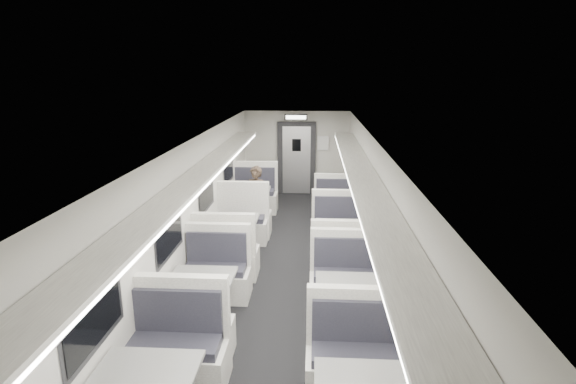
# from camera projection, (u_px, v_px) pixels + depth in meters

# --- Properties ---
(room) EXTENTS (3.24, 12.24, 2.64)m
(room) POSITION_uv_depth(u_px,v_px,m) (281.00, 218.00, 7.16)
(room) COLOR black
(room) RESTS_ON ground
(booth_left_a) EXTENTS (1.16, 2.36, 1.26)m
(booth_left_a) POSITION_uv_depth(u_px,v_px,m) (249.00, 205.00, 10.58)
(booth_left_a) COLOR white
(booth_left_a) RESTS_ON room
(booth_left_b) EXTENTS (1.11, 2.26, 1.21)m
(booth_left_b) POSITION_uv_depth(u_px,v_px,m) (234.00, 237.00, 8.61)
(booth_left_b) COLOR white
(booth_left_b) RESTS_ON room
(booth_left_c) EXTENTS (1.07, 2.17, 1.16)m
(booth_left_c) POSITION_uv_depth(u_px,v_px,m) (204.00, 299.00, 6.29)
(booth_left_c) COLOR white
(booth_left_c) RESTS_ON room
(booth_right_a) EXTENTS (0.96, 1.95, 1.04)m
(booth_right_a) POSITION_uv_depth(u_px,v_px,m) (335.00, 212.00, 10.33)
(booth_right_a) COLOR white
(booth_right_a) RESTS_ON room
(booth_right_b) EXTENTS (1.04, 2.12, 1.13)m
(booth_right_b) POSITION_uv_depth(u_px,v_px,m) (339.00, 242.00, 8.43)
(booth_right_b) COLOR white
(booth_right_b) RESTS_ON room
(booth_right_c) EXTENTS (1.05, 2.13, 1.14)m
(booth_right_c) POSITION_uv_depth(u_px,v_px,m) (347.00, 305.00, 6.13)
(booth_right_c) COLOR white
(booth_right_c) RESTS_ON room
(passenger) EXTENTS (0.64, 0.55, 1.49)m
(passenger) POSITION_uv_depth(u_px,v_px,m) (256.00, 200.00, 9.86)
(passenger) COLOR black
(passenger) RESTS_ON room
(window_a) EXTENTS (0.02, 1.18, 0.84)m
(window_a) POSITION_uv_depth(u_px,v_px,m) (229.00, 165.00, 10.49)
(window_a) COLOR black
(window_a) RESTS_ON room
(window_b) EXTENTS (0.02, 1.18, 0.84)m
(window_b) POSITION_uv_depth(u_px,v_px,m) (206.00, 189.00, 8.37)
(window_b) COLOR black
(window_b) RESTS_ON room
(window_c) EXTENTS (0.02, 1.18, 0.84)m
(window_c) POSITION_uv_depth(u_px,v_px,m) (169.00, 229.00, 6.25)
(window_c) COLOR black
(window_c) RESTS_ON room
(window_d) EXTENTS (0.02, 1.18, 0.84)m
(window_d) POSITION_uv_depth(u_px,v_px,m) (94.00, 309.00, 4.13)
(window_d) COLOR black
(window_d) RESTS_ON room
(luggage_rack_left) EXTENTS (0.46, 10.40, 0.09)m
(luggage_rack_left) POSITION_uv_depth(u_px,v_px,m) (197.00, 178.00, 6.76)
(luggage_rack_left) COLOR white
(luggage_rack_left) RESTS_ON room
(luggage_rack_right) EXTENTS (0.46, 10.40, 0.09)m
(luggage_rack_right) POSITION_uv_depth(u_px,v_px,m) (363.00, 180.00, 6.62)
(luggage_rack_right) COLOR white
(luggage_rack_right) RESTS_ON room
(vestibule_door) EXTENTS (1.10, 0.13, 2.10)m
(vestibule_door) POSITION_uv_depth(u_px,v_px,m) (297.00, 159.00, 12.92)
(vestibule_door) COLOR black
(vestibule_door) RESTS_ON room
(exit_sign) EXTENTS (0.62, 0.12, 0.16)m
(exit_sign) POSITION_uv_depth(u_px,v_px,m) (296.00, 117.00, 12.13)
(exit_sign) COLOR black
(exit_sign) RESTS_ON room
(wall_notice) EXTENTS (0.32, 0.02, 0.40)m
(wall_notice) POSITION_uv_depth(u_px,v_px,m) (323.00, 143.00, 12.75)
(wall_notice) COLOR silver
(wall_notice) RESTS_ON room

